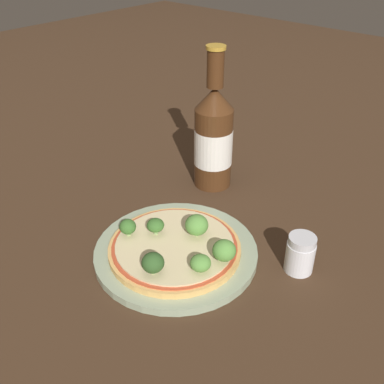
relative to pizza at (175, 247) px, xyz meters
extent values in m
plane|color=#3D2819|center=(0.02, 0.02, -0.02)|extent=(3.00, 3.00, 0.00)
cylinder|color=#93A384|center=(0.00, 0.00, -0.01)|extent=(0.24, 0.24, 0.01)
cylinder|color=tan|center=(0.00, 0.00, 0.00)|extent=(0.19, 0.19, 0.01)
cylinder|color=#B74728|center=(0.00, 0.00, 0.00)|extent=(0.18, 0.18, 0.00)
cylinder|color=beige|center=(0.00, 0.00, 0.00)|extent=(0.17, 0.17, 0.00)
cylinder|color=#89A866|center=(-0.03, 0.07, 0.01)|extent=(0.01, 0.01, 0.01)
ellipsoid|color=#386628|center=(-0.03, 0.07, 0.02)|extent=(0.02, 0.02, 0.02)
cylinder|color=#89A866|center=(0.00, 0.04, 0.01)|extent=(0.01, 0.01, 0.01)
ellipsoid|color=#386628|center=(0.00, 0.04, 0.02)|extent=(0.03, 0.03, 0.02)
cylinder|color=#89A866|center=(0.02, -0.08, 0.01)|extent=(0.01, 0.01, 0.01)
ellipsoid|color=#568E3D|center=(0.02, -0.08, 0.02)|extent=(0.03, 0.03, 0.03)
cylinder|color=#89A866|center=(0.04, -0.01, 0.01)|extent=(0.01, 0.01, 0.01)
ellipsoid|color=#568E3D|center=(0.04, -0.01, 0.03)|extent=(0.03, 0.03, 0.03)
cylinder|color=#89A866|center=(-0.02, -0.07, 0.01)|extent=(0.01, 0.01, 0.01)
ellipsoid|color=#568E3D|center=(-0.02, -0.07, 0.02)|extent=(0.03, 0.03, 0.02)
cylinder|color=#89A866|center=(-0.06, -0.02, 0.01)|extent=(0.01, 0.01, 0.01)
ellipsoid|color=#2D5123|center=(-0.06, -0.02, 0.02)|extent=(0.03, 0.03, 0.03)
cylinder|color=#472814|center=(0.20, 0.09, 0.05)|extent=(0.07, 0.07, 0.15)
cylinder|color=silver|center=(0.20, 0.09, 0.06)|extent=(0.07, 0.07, 0.07)
cone|color=#472814|center=(0.20, 0.09, 0.15)|extent=(0.07, 0.07, 0.04)
cylinder|color=#472814|center=(0.20, 0.09, 0.20)|extent=(0.03, 0.03, 0.06)
cylinder|color=#B7892D|center=(0.20, 0.09, 0.23)|extent=(0.03, 0.03, 0.01)
cylinder|color=silver|center=(0.10, -0.15, 0.00)|extent=(0.04, 0.04, 0.05)
cylinder|color=silver|center=(0.10, -0.15, 0.03)|extent=(0.04, 0.04, 0.01)
camera|label=1|loc=(-0.36, -0.36, 0.42)|focal=42.00mm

